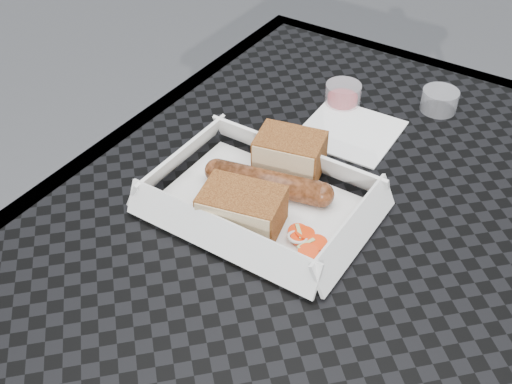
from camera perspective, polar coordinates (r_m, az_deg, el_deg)
patio_table at (r=0.78m, az=11.81°, el=-7.76°), size 0.80×0.80×0.74m
food_tray at (r=0.74m, az=0.42°, el=-1.23°), size 0.22×0.15×0.00m
bratwurst at (r=0.74m, az=1.08°, el=0.85°), size 0.15×0.06×0.03m
bread_near at (r=0.77m, az=3.01°, el=3.38°), size 0.09×0.07×0.05m
bread_far at (r=0.70m, az=-1.26°, el=-1.52°), size 0.10×0.08×0.05m
veg_garnish at (r=0.69m, az=4.27°, el=-4.63°), size 0.03×0.03×0.00m
napkin at (r=0.87m, az=8.34°, el=5.38°), size 0.12×0.12×0.00m
condiment_cup_sauce at (r=0.92m, az=7.74°, el=8.60°), size 0.05×0.05×0.03m
condiment_cup_empty at (r=0.93m, az=16.00°, el=7.83°), size 0.05×0.05×0.03m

